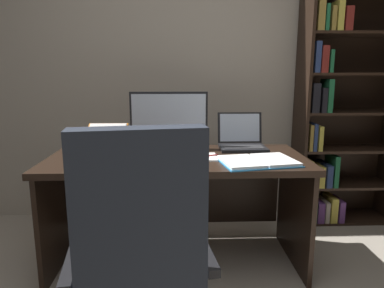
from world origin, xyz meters
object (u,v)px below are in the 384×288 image
at_px(open_binder, 258,161).
at_px(coffee_mug, 72,148).
at_px(desk, 177,183).
at_px(computer_mouse, 118,159).
at_px(laptop, 242,141).
at_px(notepad, 205,157).
at_px(office_chair, 141,279).
at_px(monitor, 169,120).
at_px(pen, 208,156).
at_px(bookshelf, 337,117).
at_px(reading_stand_with_book, 106,137).
at_px(keyboard, 168,160).

height_order(open_binder, coffee_mug, coffee_mug).
distance_m(desk, computer_mouse, 0.47).
xyz_separation_m(laptop, notepad, (-0.29, -0.28, -0.05)).
height_order(desk, computer_mouse, computer_mouse).
height_order(office_chair, coffee_mug, office_chair).
bearing_deg(coffee_mug, notepad, -8.43).
distance_m(monitor, pen, 0.42).
height_order(bookshelf, pen, bookshelf).
distance_m(desk, reading_stand_with_book, 0.63).
relative_size(bookshelf, office_chair, 1.74).
bearing_deg(office_chair, computer_mouse, 96.74).
height_order(keyboard, notepad, keyboard).
relative_size(laptop, computer_mouse, 3.13).
height_order(desk, reading_stand_with_book, reading_stand_with_book).
bearing_deg(computer_mouse, reading_stand_with_book, 109.76).
bearing_deg(office_chair, pen, 60.36).
bearing_deg(monitor, reading_stand_with_book, 172.54).
height_order(laptop, coffee_mug, laptop).
xyz_separation_m(bookshelf, pen, (-1.16, -0.72, -0.15)).
bearing_deg(computer_mouse, monitor, 51.33).
xyz_separation_m(monitor, computer_mouse, (-0.30, -0.37, -0.19)).
bearing_deg(coffee_mug, open_binder, -13.13).
distance_m(desk, monitor, 0.45).
bearing_deg(office_chair, monitor, 77.22).
xyz_separation_m(laptop, pen, (-0.27, -0.28, -0.04)).
relative_size(notepad, pen, 1.50).
xyz_separation_m(keyboard, open_binder, (0.54, -0.05, -0.00)).
xyz_separation_m(keyboard, notepad, (0.23, 0.10, -0.01)).
bearing_deg(bookshelf, open_binder, -135.04).
distance_m(keyboard, notepad, 0.25).
bearing_deg(desk, open_binder, -28.38).
relative_size(monitor, keyboard, 1.29).
height_order(desk, office_chair, office_chair).
xyz_separation_m(desk, coffee_mug, (-0.69, 0.01, 0.25)).
bearing_deg(keyboard, reading_stand_with_book, 136.39).
xyz_separation_m(bookshelf, open_binder, (-0.87, -0.87, -0.16)).
relative_size(desk, pen, 11.85).
xyz_separation_m(office_chair, keyboard, (0.09, 0.78, 0.29)).
height_order(office_chair, computer_mouse, office_chair).
relative_size(desk, open_binder, 3.40).
bearing_deg(computer_mouse, office_chair, -74.78).
bearing_deg(keyboard, laptop, 36.07).
bearing_deg(desk, monitor, 108.70).
bearing_deg(coffee_mug, bookshelf, 16.11).
bearing_deg(keyboard, desk, 75.58).
height_order(monitor, computer_mouse, monitor).
bearing_deg(pen, monitor, 132.23).
xyz_separation_m(desk, open_binder, (0.49, -0.26, 0.22)).
distance_m(office_chair, computer_mouse, 0.87).
bearing_deg(coffee_mug, reading_stand_with_book, 48.74).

